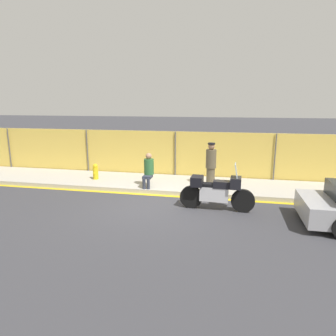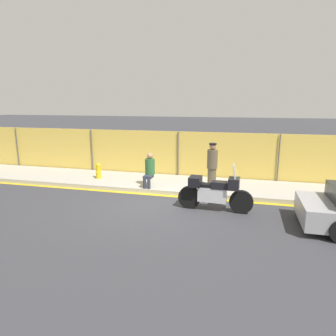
# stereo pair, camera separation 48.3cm
# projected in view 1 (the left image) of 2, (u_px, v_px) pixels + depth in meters

# --- Properties ---
(ground_plane) EXTENTS (120.00, 120.00, 0.00)m
(ground_plane) POSITION_uv_depth(u_px,v_px,m) (155.00, 206.00, 9.74)
(ground_plane) COLOR #38383D
(sidewalk) EXTENTS (30.76, 2.50, 0.16)m
(sidewalk) POSITION_uv_depth(u_px,v_px,m) (170.00, 184.00, 12.07)
(sidewalk) COLOR #ADA89E
(sidewalk) RESTS_ON ground_plane
(curb_paint_stripe) EXTENTS (30.76, 0.18, 0.01)m
(curb_paint_stripe) POSITION_uv_depth(u_px,v_px,m) (162.00, 196.00, 10.80)
(curb_paint_stripe) COLOR gold
(curb_paint_stripe) RESTS_ON ground_plane
(storefront_fence) EXTENTS (29.22, 0.17, 2.07)m
(storefront_fence) POSITION_uv_depth(u_px,v_px,m) (176.00, 155.00, 13.14)
(storefront_fence) COLOR gold
(storefront_fence) RESTS_ON ground_plane
(motorcycle) EXTENTS (2.32, 0.55, 1.50)m
(motorcycle) POSITION_uv_depth(u_px,v_px,m) (216.00, 191.00, 9.27)
(motorcycle) COLOR black
(motorcycle) RESTS_ON ground_plane
(officer_standing) EXTENTS (0.39, 0.39, 1.65)m
(officer_standing) POSITION_uv_depth(u_px,v_px,m) (211.00, 164.00, 11.37)
(officer_standing) COLOR brown
(officer_standing) RESTS_ON sidewalk
(person_seated_on_curb) EXTENTS (0.37, 0.66, 1.28)m
(person_seated_on_curb) POSITION_uv_depth(u_px,v_px,m) (148.00, 168.00, 11.27)
(person_seated_on_curb) COLOR #2D3342
(person_seated_on_curb) RESTS_ON sidewalk
(fire_hydrant) EXTENTS (0.22, 0.27, 0.66)m
(fire_hydrant) POSITION_uv_depth(u_px,v_px,m) (95.00, 172.00, 12.43)
(fire_hydrant) COLOR gold
(fire_hydrant) RESTS_ON sidewalk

